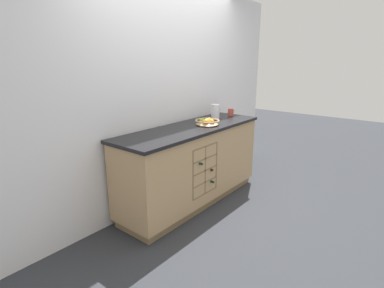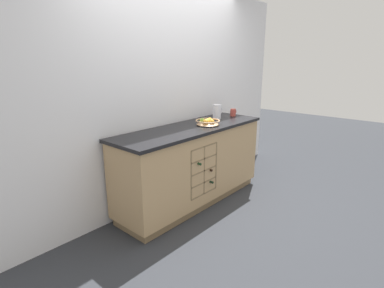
# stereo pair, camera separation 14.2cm
# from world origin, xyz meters

# --- Properties ---
(ground_plane) EXTENTS (14.00, 14.00, 0.00)m
(ground_plane) POSITION_xyz_m (0.00, 0.00, 0.00)
(ground_plane) COLOR #2D3035
(back_wall) EXTENTS (4.40, 0.06, 2.55)m
(back_wall) POSITION_xyz_m (0.00, 0.36, 1.27)
(back_wall) COLOR white
(back_wall) RESTS_ON ground_plane
(kitchen_island) EXTENTS (2.03, 0.63, 0.94)m
(kitchen_island) POSITION_xyz_m (-0.00, -0.00, 0.48)
(kitchen_island) COLOR olive
(kitchen_island) RESTS_ON ground_plane
(fruit_bowl) EXTENTS (0.29, 0.29, 0.08)m
(fruit_bowl) POSITION_xyz_m (0.19, -0.08, 0.98)
(fruit_bowl) COLOR tan
(fruit_bowl) RESTS_ON kitchen_island
(white_pitcher) EXTENTS (0.17, 0.11, 0.19)m
(white_pitcher) POSITION_xyz_m (0.57, 0.07, 1.03)
(white_pitcher) COLOR white
(white_pitcher) RESTS_ON kitchen_island
(ceramic_mug) EXTENTS (0.11, 0.08, 0.10)m
(ceramic_mug) POSITION_xyz_m (0.88, 0.03, 0.99)
(ceramic_mug) COLOR #B7473D
(ceramic_mug) RESTS_ON kitchen_island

